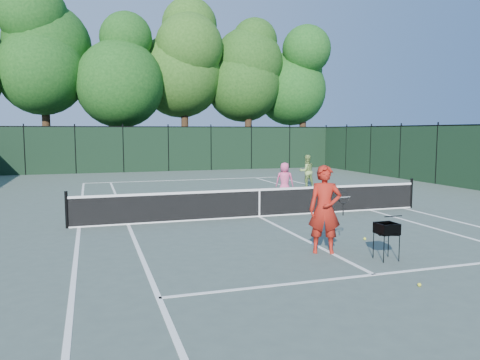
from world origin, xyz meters
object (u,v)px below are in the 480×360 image
object	(u,v)px
player_pink	(285,181)
ball_hopper	(387,229)
coach	(325,209)
loose_ball_near_cart	(419,285)
loose_ball_midcourt	(365,239)
player_green	(307,171)

from	to	relation	value
player_pink	ball_hopper	world-z (taller)	player_pink
coach	loose_ball_near_cart	xyz separation A→B (m)	(0.50, -2.60, -0.96)
ball_hopper	loose_ball_midcourt	size ratio (longest dim) A/B	11.78
coach	player_pink	world-z (taller)	coach
coach	loose_ball_midcourt	bearing A→B (deg)	50.03
player_pink	ball_hopper	bearing A→B (deg)	103.22
coach	ball_hopper	distance (m)	1.39
loose_ball_midcourt	coach	bearing A→B (deg)	-153.34
coach	ball_hopper	size ratio (longest dim) A/B	2.48
ball_hopper	player_green	bearing A→B (deg)	91.04
player_pink	loose_ball_midcourt	xyz separation A→B (m)	(-0.95, -7.34, -0.71)
loose_ball_midcourt	ball_hopper	bearing A→B (deg)	-108.89
ball_hopper	loose_ball_near_cart	xyz separation A→B (m)	(-0.48, -1.67, -0.64)
coach	ball_hopper	world-z (taller)	coach
player_green	coach	bearing A→B (deg)	65.84
coach	player_green	world-z (taller)	coach
ball_hopper	loose_ball_midcourt	xyz separation A→B (m)	(0.59, 1.72, -0.64)
ball_hopper	player_pink	bearing A→B (deg)	99.77
player_pink	player_green	bearing A→B (deg)	-105.72
player_pink	player_green	world-z (taller)	player_green
loose_ball_midcourt	player_green	bearing A→B (deg)	71.73
loose_ball_near_cart	ball_hopper	bearing A→B (deg)	73.98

